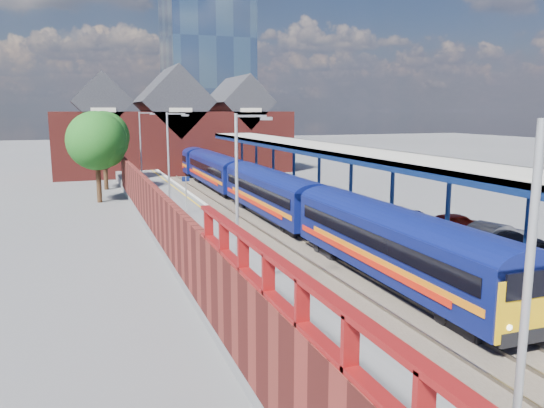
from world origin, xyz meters
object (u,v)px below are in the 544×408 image
at_px(parked_car_dark, 510,242).
at_px(parked_car_blue, 401,215).
at_px(lamp_post_d, 142,144).
at_px(parked_car_red, 456,225).
at_px(parked_car_silver, 494,236).
at_px(platform_sign, 186,188).
at_px(lamp_post_c, 170,158).
at_px(train, 240,178).
at_px(lamp_post_b, 240,193).
at_px(lamp_post_a, 531,336).

bearing_deg(parked_car_dark, parked_car_blue, 8.23).
height_order(lamp_post_d, parked_car_red, lamp_post_d).
bearing_deg(parked_car_red, parked_car_dark, -177.29).
bearing_deg(parked_car_silver, platform_sign, 20.89).
xyz_separation_m(lamp_post_c, parked_car_silver, (14.16, -14.23, -3.27)).
relative_size(train, lamp_post_d, 9.42).
height_order(lamp_post_b, parked_car_red, lamp_post_b).
bearing_deg(parked_car_red, lamp_post_d, 28.18).
bearing_deg(train, lamp_post_a, -101.10).
xyz_separation_m(parked_car_silver, parked_car_dark, (0.28, -0.84, -0.14)).
distance_m(parked_car_silver, parked_car_blue, 7.36).
bearing_deg(lamp_post_c, parked_car_red, -38.09).
bearing_deg(lamp_post_d, parked_car_silver, -64.91).
bearing_deg(lamp_post_b, lamp_post_d, 90.00).
distance_m(train, parked_car_red, 22.20).
height_order(platform_sign, parked_car_dark, platform_sign).
distance_m(train, lamp_post_b, 27.36).
bearing_deg(parked_car_red, platform_sign, 44.87).
height_order(lamp_post_d, parked_car_silver, lamp_post_d).
bearing_deg(lamp_post_a, lamp_post_b, 90.00).
bearing_deg(platform_sign, parked_car_dark, -52.56).
distance_m(lamp_post_c, parked_car_blue, 15.49).
height_order(lamp_post_b, parked_car_blue, lamp_post_b).
distance_m(lamp_post_a, lamp_post_c, 30.00).
relative_size(lamp_post_b, parked_car_blue, 1.83).
xyz_separation_m(lamp_post_b, parked_car_silver, (14.16, 1.77, -3.27)).
height_order(lamp_post_a, platform_sign, lamp_post_a).
xyz_separation_m(lamp_post_b, parked_car_dark, (14.43, 0.93, -3.41)).
bearing_deg(parked_car_silver, parked_car_blue, -11.70).
xyz_separation_m(lamp_post_a, platform_sign, (1.36, 32.00, -2.30)).
relative_size(lamp_post_a, parked_car_blue, 1.83).
height_order(lamp_post_a, lamp_post_c, same).
xyz_separation_m(lamp_post_a, lamp_post_c, (0.00, 30.00, 0.00)).
bearing_deg(parked_car_blue, train, 45.02).
relative_size(lamp_post_a, platform_sign, 2.80).
relative_size(lamp_post_c, lamp_post_d, 1.00).
distance_m(platform_sign, parked_car_silver, 20.69).
bearing_deg(parked_car_blue, platform_sign, 80.39).
height_order(parked_car_silver, parked_car_dark, parked_car_silver).
relative_size(lamp_post_d, parked_car_blue, 1.83).
height_order(lamp_post_c, platform_sign, lamp_post_c).
bearing_deg(lamp_post_a, lamp_post_c, 90.00).
distance_m(lamp_post_b, lamp_post_c, 16.00).
distance_m(lamp_post_a, parked_car_dark, 21.04).
height_order(lamp_post_b, parked_car_dark, lamp_post_b).
bearing_deg(train, lamp_post_d, 142.87).
height_order(lamp_post_c, parked_car_red, lamp_post_c).
bearing_deg(platform_sign, parked_car_silver, -51.75).
bearing_deg(parked_car_red, parked_car_silver, 178.07).
height_order(lamp_post_c, parked_car_silver, lamp_post_c).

